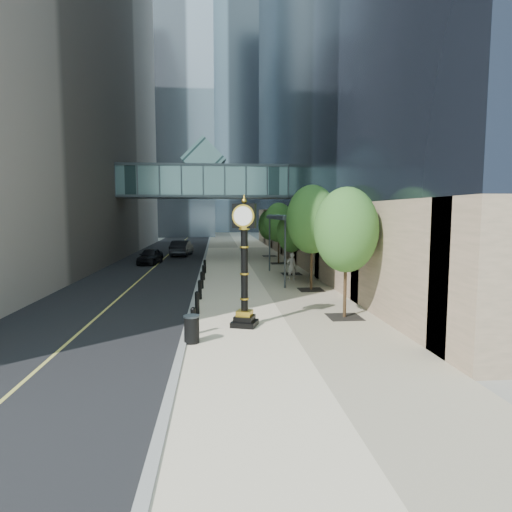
% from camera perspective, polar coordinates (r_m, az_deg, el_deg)
% --- Properties ---
extents(ground, '(320.00, 320.00, 0.00)m').
position_cam_1_polar(ground, '(15.29, 1.83, -11.37)').
color(ground, gray).
rests_on(ground, ground).
extents(road, '(8.00, 180.00, 0.02)m').
position_cam_1_polar(road, '(54.93, -10.69, 0.99)').
color(road, black).
rests_on(road, ground).
extents(sidewalk, '(8.00, 180.00, 0.06)m').
position_cam_1_polar(sidewalk, '(54.75, -2.33, 1.10)').
color(sidewalk, beige).
rests_on(sidewalk, ground).
extents(curb, '(0.25, 180.00, 0.07)m').
position_cam_1_polar(curb, '(54.69, -6.52, 1.06)').
color(curb, gray).
rests_on(curb, ground).
extents(distant_tower_a, '(24.00, 22.00, 78.00)m').
position_cam_1_polar(distant_tower_a, '(96.68, -13.64, 26.54)').
color(distant_tower_a, '#92A1B7').
rests_on(distant_tower_a, ground).
extents(distant_tower_b, '(26.00, 24.00, 90.00)m').
position_cam_1_polar(distant_tower_b, '(117.24, 0.36, 26.00)').
color(distant_tower_b, '#92A1B7').
rests_on(distant_tower_b, ground).
extents(distant_tower_c, '(22.00, 22.00, 65.00)m').
position_cam_1_polar(distant_tower_c, '(137.44, -7.27, 17.50)').
color(distant_tower_c, '#92A1B7').
rests_on(distant_tower_c, ground).
extents(skywalk, '(17.00, 4.20, 5.80)m').
position_cam_1_polar(skywalk, '(42.63, -6.97, 10.06)').
color(skywalk, slate).
rests_on(skywalk, ground).
extents(entrance_canopy, '(3.00, 8.00, 4.38)m').
position_cam_1_polar(entrance_canopy, '(28.99, 5.26, 5.14)').
color(entrance_canopy, '#383F44').
rests_on(entrance_canopy, ground).
extents(bollard_row, '(0.20, 16.20, 0.90)m').
position_cam_1_polar(bollard_row, '(23.85, -7.34, -3.91)').
color(bollard_row, black).
rests_on(bollard_row, sidewalk).
extents(street_trees, '(2.93, 28.51, 6.03)m').
position_cam_1_polar(street_trees, '(29.35, 5.37, 4.18)').
color(street_trees, black).
rests_on(street_trees, sidewalk).
extents(street_clock, '(1.19, 1.19, 5.01)m').
position_cam_1_polar(street_clock, '(16.66, -1.55, -2.08)').
color(street_clock, black).
rests_on(street_clock, sidewalk).
extents(trash_bin, '(0.66, 0.66, 0.90)m').
position_cam_1_polar(trash_bin, '(15.02, -8.57, -9.73)').
color(trash_bin, black).
rests_on(trash_bin, sidewalk).
extents(pedestrian, '(0.76, 0.60, 1.83)m').
position_cam_1_polar(pedestrian, '(28.38, 4.76, -1.39)').
color(pedestrian, '#A49E96').
rests_on(pedestrian, sidewalk).
extents(car_near, '(2.03, 4.19, 1.38)m').
position_cam_1_polar(car_near, '(38.74, -13.92, -0.01)').
color(car_near, black).
rests_on(car_near, road).
extents(car_far, '(2.21, 5.06, 1.62)m').
position_cam_1_polar(car_far, '(45.61, -9.88, 1.08)').
color(car_far, black).
rests_on(car_far, road).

